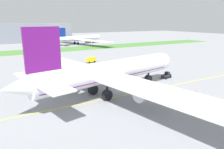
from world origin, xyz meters
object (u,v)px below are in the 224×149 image
(ground_crew_wingwalker_port, at_px, (162,86))
(traffic_cone_starboard_wing, at_px, (199,93))
(traffic_cone_near_nose, at_px, (210,102))
(traffic_cone_port_wing, at_px, (196,90))
(ground_crew_marshaller_front, at_px, (180,94))
(service_truck_baggage_loader, at_px, (91,60))
(parked_airliner_far_centre, at_px, (78,39))
(airliner_foreground, at_px, (108,73))
(pushback_tug, at_px, (166,75))

(ground_crew_wingwalker_port, height_order, traffic_cone_starboard_wing, ground_crew_wingwalker_port)
(ground_crew_wingwalker_port, height_order, traffic_cone_near_nose, ground_crew_wingwalker_port)
(ground_crew_wingwalker_port, distance_m, traffic_cone_port_wing, 9.97)
(ground_crew_marshaller_front, distance_m, service_truck_baggage_loader, 57.72)
(service_truck_baggage_loader, distance_m, parked_airliner_far_centre, 88.83)
(traffic_cone_port_wing, distance_m, parked_airliner_far_centre, 142.12)
(ground_crew_marshaller_front, xyz_separation_m, parked_airliner_far_centre, (26.26, 142.45, 4.01))
(airliner_foreground, height_order, traffic_cone_starboard_wing, airliner_foreground)
(traffic_cone_near_nose, distance_m, traffic_cone_starboard_wing, 7.17)
(ground_crew_marshaller_front, xyz_separation_m, service_truck_baggage_loader, (-0.20, 57.72, 0.50))
(traffic_cone_port_wing, bearing_deg, airliner_foreground, 157.34)
(traffic_cone_port_wing, xyz_separation_m, service_truck_baggage_loader, (-8.42, 56.16, 1.22))
(service_truck_baggage_loader, bearing_deg, ground_crew_wingwalker_port, -89.42)
(service_truck_baggage_loader, bearing_deg, airliner_foreground, -108.96)
(ground_crew_wingwalker_port, bearing_deg, ground_crew_marshaller_front, -92.35)
(airliner_foreground, xyz_separation_m, traffic_cone_near_nose, (19.52, -18.40, -6.20))
(traffic_cone_near_nose, xyz_separation_m, service_truck_baggage_loader, (-3.71, 64.44, 1.22))
(traffic_cone_starboard_wing, bearing_deg, traffic_cone_port_wing, 63.79)
(airliner_foreground, relative_size, ground_crew_marshaller_front, 52.19)
(traffic_cone_port_wing, bearing_deg, ground_crew_marshaller_front, -169.26)
(pushback_tug, height_order, ground_crew_marshaller_front, pushback_tug)
(traffic_cone_near_nose, bearing_deg, parked_airliner_far_centre, 81.33)
(traffic_cone_near_nose, xyz_separation_m, traffic_cone_starboard_wing, (3.67, 6.16, 0.00))
(ground_crew_wingwalker_port, height_order, ground_crew_marshaller_front, ground_crew_wingwalker_port)
(pushback_tug, height_order, traffic_cone_near_nose, pushback_tug)
(pushback_tug, relative_size, ground_crew_wingwalker_port, 3.30)
(ground_crew_wingwalker_port, bearing_deg, traffic_cone_starboard_wing, -49.83)
(traffic_cone_near_nose, bearing_deg, ground_crew_marshaller_front, 117.60)
(traffic_cone_port_wing, bearing_deg, pushback_tug, 78.57)
(traffic_cone_port_wing, bearing_deg, service_truck_baggage_loader, 98.52)
(ground_crew_wingwalker_port, bearing_deg, parked_airliner_far_centre, 79.11)
(traffic_cone_port_wing, relative_size, service_truck_baggage_loader, 0.11)
(pushback_tug, bearing_deg, service_truck_baggage_loader, 105.83)
(pushback_tug, distance_m, service_truck_baggage_loader, 42.32)
(traffic_cone_port_wing, relative_size, traffic_cone_starboard_wing, 1.00)
(airliner_foreground, bearing_deg, traffic_cone_starboard_wing, -27.81)
(pushback_tug, distance_m, traffic_cone_near_nose, 24.99)
(ground_crew_marshaller_front, xyz_separation_m, traffic_cone_near_nose, (3.51, -6.72, -0.72))
(ground_crew_wingwalker_port, distance_m, traffic_cone_starboard_wing, 10.67)
(ground_crew_wingwalker_port, relative_size, traffic_cone_near_nose, 2.92)
(pushback_tug, relative_size, traffic_cone_starboard_wing, 9.64)
(airliner_foreground, xyz_separation_m, ground_crew_wingwalker_port, (16.32, -4.10, -5.45))
(pushback_tug, distance_m, traffic_cone_port_wing, 15.78)
(ground_crew_wingwalker_port, height_order, service_truck_baggage_loader, service_truck_baggage_loader)
(airliner_foreground, bearing_deg, traffic_cone_near_nose, -43.30)
(ground_crew_marshaller_front, distance_m, traffic_cone_port_wing, 8.40)
(service_truck_baggage_loader, bearing_deg, traffic_cone_starboard_wing, -82.79)
(service_truck_baggage_loader, bearing_deg, traffic_cone_port_wing, -81.48)
(ground_crew_marshaller_front, bearing_deg, traffic_cone_port_wing, 10.74)
(traffic_cone_port_wing, bearing_deg, traffic_cone_starboard_wing, -116.21)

